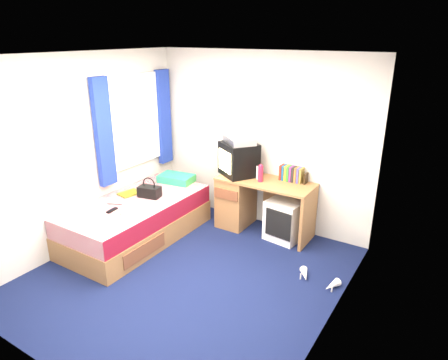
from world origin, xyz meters
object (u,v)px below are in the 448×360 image
Objects in this scene: crt_tv at (239,159)px; bed at (137,220)px; aerosol_can at (258,173)px; pink_water_bottle at (261,174)px; white_heels at (318,280)px; handbag at (149,191)px; pillow at (176,178)px; remote_control at (112,210)px; storage_cube at (285,219)px; colour_swatch_fan at (116,215)px; towel at (134,211)px; picture_frame at (306,178)px; vcr at (239,140)px; magazine at (130,193)px; water_bottle at (115,201)px; desk at (247,200)px.

bed is at bearing -98.29° from crt_tv.
pink_water_bottle is at bearing -44.42° from aerosol_can.
handbag is at bearing -177.94° from white_heels.
pillow is at bearing 167.04° from white_heels.
handbag is at bearing 75.83° from remote_control.
storage_cube reaches higher than bed.
colour_swatch_fan is (-1.54, -1.50, 0.27)m from storage_cube.
towel is (0.28, -1.16, -0.01)m from pillow.
picture_frame is (1.82, 0.42, 0.23)m from pillow.
towel is 2.27m from white_heels.
handbag reaches higher than white_heels.
pink_water_bottle is at bearing 26.83° from vcr.
picture_frame reaches higher than magazine.
vcr is (0.92, 1.09, 0.98)m from bed.
magazine is at bearing 106.88° from remote_control.
pink_water_bottle is at bearing 38.05° from bed.
handbag is (0.05, -0.64, 0.03)m from pillow.
storage_cube is 2.23m from water_bottle.
vcr is at bearing 151.73° from white_heels.
picture_frame is (1.83, 1.26, 0.55)m from bed.
picture_frame reaches higher than handbag.
pillow is 1.26m from aerosol_can.
handbag reaches higher than bed.
handbag is 2.42m from white_heels.
desk is 7.19× the size of aerosol_can.
pink_water_bottle reaches higher than magazine.
crt_tv is at bearing 62.70° from colour_swatch_fan.
water_bottle is (-0.21, -0.41, -0.05)m from handbag.
vcr is at bearing 178.51° from desk.
pillow is at bearing 89.52° from bed.
picture_frame is 0.70× the size of water_bottle.
storage_cube is at bearing 25.53° from magazine.
desk is 4.66× the size of towel.
remote_control is at bearing -83.53° from vcr.
towel is (-0.62, -1.41, -0.39)m from crt_tv.
storage_cube is at bearing 6.12° from pink_water_bottle.
pillow is 3.52× the size of picture_frame.
towel reaches higher than bed.
picture_frame reaches higher than colour_swatch_fan.
pillow reaches higher than white_heels.
colour_swatch_fan is (-1.17, -1.46, -0.31)m from pink_water_bottle.
remote_control reaches higher than white_heels.
water_bottle is at bearing 119.63° from remote_control.
pink_water_bottle is 0.76× the size of magazine.
pillow is 1.09× the size of vcr.
vcr is at bearing 178.43° from aerosol_can.
crt_tv is 1.23× the size of white_heels.
remote_control is at bearing -54.14° from water_bottle.
water_bottle is 2.66m from white_heels.
white_heels is (1.19, -0.79, -0.80)m from aerosol_can.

